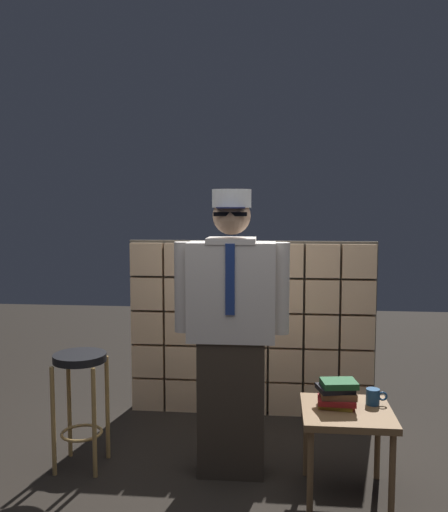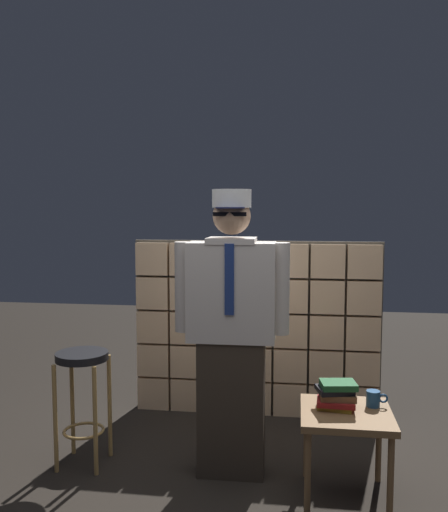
{
  "view_description": "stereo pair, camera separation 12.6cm",
  "coord_description": "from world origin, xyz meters",
  "px_view_note": "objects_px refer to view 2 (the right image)",
  "views": [
    {
      "loc": [
        0.21,
        -2.87,
        1.71
      ],
      "look_at": [
        -0.11,
        0.45,
        1.39
      ],
      "focal_mm": 38.38,
      "sensor_mm": 36.0,
      "label": 1
    },
    {
      "loc": [
        0.34,
        -2.85,
        1.71
      ],
      "look_at": [
        -0.11,
        0.45,
        1.39
      ],
      "focal_mm": 38.38,
      "sensor_mm": 36.0,
      "label": 2
    }
  ],
  "objects_px": {
    "side_table": "(346,423)",
    "book_stack": "(337,395)",
    "bar_stool": "(83,381)",
    "standing_person": "(232,329)",
    "coffee_mug": "(374,399)"
  },
  "relations": [
    {
      "from": "side_table",
      "to": "book_stack",
      "type": "bearing_deg",
      "value": 146.07
    },
    {
      "from": "bar_stool",
      "to": "coffee_mug",
      "type": "distance_m",
      "value": 1.84
    },
    {
      "from": "coffee_mug",
      "to": "standing_person",
      "type": "bearing_deg",
      "value": 173.01
    },
    {
      "from": "side_table",
      "to": "standing_person",
      "type": "bearing_deg",
      "value": 163.99
    },
    {
      "from": "bar_stool",
      "to": "book_stack",
      "type": "xyz_separation_m",
      "value": [
        1.62,
        -0.16,
        0.04
      ]
    },
    {
      "from": "standing_person",
      "to": "book_stack",
      "type": "height_order",
      "value": "standing_person"
    },
    {
      "from": "book_stack",
      "to": "coffee_mug",
      "type": "xyz_separation_m",
      "value": [
        0.22,
        0.06,
        -0.03
      ]
    },
    {
      "from": "standing_person",
      "to": "side_table",
      "type": "distance_m",
      "value": 0.87
    },
    {
      "from": "coffee_mug",
      "to": "bar_stool",
      "type": "bearing_deg",
      "value": 176.87
    },
    {
      "from": "standing_person",
      "to": "bar_stool",
      "type": "xyz_separation_m",
      "value": [
        -0.98,
        -0.0,
        -0.38
      ]
    },
    {
      "from": "book_stack",
      "to": "coffee_mug",
      "type": "distance_m",
      "value": 0.23
    },
    {
      "from": "side_table",
      "to": "bar_stool",
      "type": "bearing_deg",
      "value": 173.38
    },
    {
      "from": "standing_person",
      "to": "book_stack",
      "type": "relative_size",
      "value": 7.32
    },
    {
      "from": "side_table",
      "to": "coffee_mug",
      "type": "height_order",
      "value": "coffee_mug"
    },
    {
      "from": "standing_person",
      "to": "coffee_mug",
      "type": "distance_m",
      "value": 0.94
    }
  ]
}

